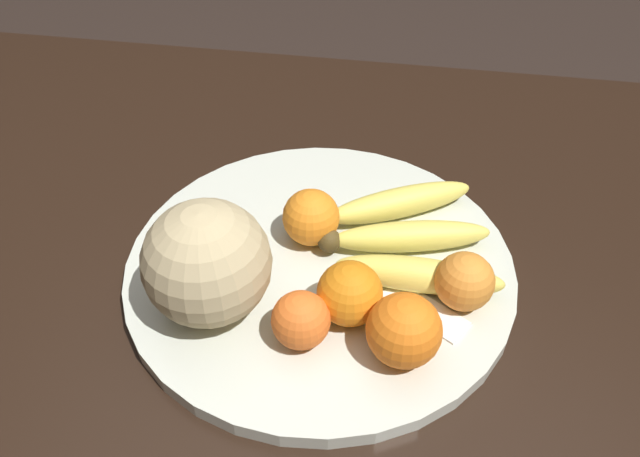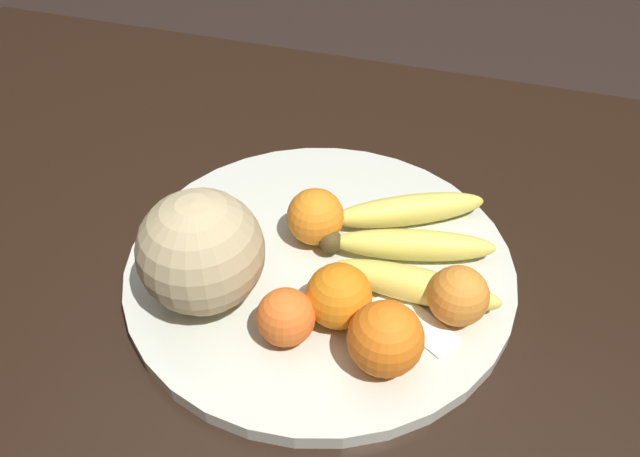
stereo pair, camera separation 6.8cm
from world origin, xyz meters
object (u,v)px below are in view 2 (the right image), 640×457
Objects in this scene: melon at (201,252)px; produce_tag at (415,321)px; orange_mid_center at (286,317)px; orange_front_right at (458,296)px; orange_back_left at (339,296)px; kitchen_table at (318,309)px; banana_bunch at (410,245)px; orange_back_right at (315,217)px; orange_front_left at (386,339)px; fruit_bowl at (320,265)px.

produce_tag is (0.22, 0.03, -0.06)m from melon.
produce_tag is at bearing 25.19° from orange_mid_center.
orange_front_right is 0.12m from orange_back_left.
kitchen_table is 0.16m from banana_bunch.
melon is 1.97× the size of orange_back_right.
banana_bunch is (0.10, 0.03, 0.12)m from kitchen_table.
orange_back_left reaches higher than orange_mid_center.
orange_back_left is 1.02× the size of orange_back_right.
orange_front_left reaches higher than kitchen_table.
produce_tag is at bearing -88.49° from banana_bunch.
orange_back_left is (0.05, -0.08, 0.13)m from kitchen_table.
kitchen_table is 26.39× the size of orange_front_right.
orange_front_left reaches higher than orange_mid_center.
orange_front_left is at bearing -126.46° from orange_front_right.
orange_front_right is at bearing 18.44° from orange_back_left.
orange_mid_center is (-0.00, -0.11, 0.04)m from fruit_bowl.
kitchen_table is at bearing 130.65° from orange_front_left.
orange_back_right is at bearing 112.67° from kitchen_table.
kitchen_table is 16.73× the size of produce_tag.
melon reaches higher than orange_back_right.
orange_back_left is at bearing 4.34° from melon.
orange_back_left is at bearing -59.98° from fruit_bowl.
orange_front_right is at bearing 53.54° from orange_front_left.
orange_front_left is at bearing -35.01° from orange_back_left.
melon is at bearing -135.21° from kitchen_table.
orange_back_right is at bearing 157.99° from orange_front_right.
orange_front_left is at bearing -8.33° from melon.
orange_mid_center is at bearing -154.18° from orange_front_right.
fruit_bowl is 0.13m from produce_tag.
orange_front_left is 1.08× the size of orange_back_left.
fruit_bowl is at bearing -173.88° from banana_bunch.
banana_bunch reaches higher than produce_tag.
melon is 0.27m from orange_front_right.
orange_back_right is at bearing 178.60° from produce_tag.
melon is 0.23m from produce_tag.
fruit_bowl is 0.06m from orange_back_right.
orange_back_left is (-0.12, -0.04, 0.00)m from orange_front_right.
orange_back_right is (-0.02, 0.03, 0.04)m from fruit_bowl.
melon is 0.11m from orange_mid_center.
orange_mid_center reaches higher than kitchen_table.
orange_front_right is (0.16, -0.04, 0.13)m from kitchen_table.
orange_front_left is 1.11× the size of orange_back_right.
banana_bunch is (0.20, 0.12, -0.05)m from melon.
orange_front_right is 0.18m from orange_mid_center.
orange_front_right is at bearing 59.86° from produce_tag.
melon is at bearing -162.25° from banana_bunch.
melon is 0.15m from orange_back_left.
orange_mid_center is (0.10, -0.03, -0.04)m from melon.
orange_back_right is 0.17m from produce_tag.
orange_back_right is (-0.12, 0.15, -0.00)m from orange_front_left.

